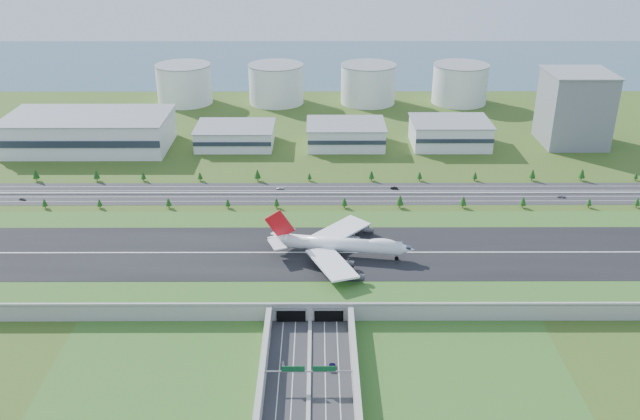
{
  "coord_description": "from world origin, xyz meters",
  "views": [
    {
      "loc": [
        3.79,
        -306.36,
        173.59
      ],
      "look_at": [
        4.76,
        35.0,
        16.09
      ],
      "focal_mm": 38.0,
      "sensor_mm": 36.0,
      "label": 1
    }
  ],
  "objects_px": {
    "car_5": "(394,188)",
    "car_6": "(561,196)",
    "car_0": "(283,364)",
    "car_7": "(280,188)",
    "office_tower": "(575,109)",
    "car_2": "(332,367)",
    "boeing_747": "(340,244)",
    "fuel_tank_a": "(184,84)",
    "car_4": "(22,199)"
  },
  "relations": [
    {
      "from": "boeing_747",
      "to": "car_5",
      "type": "distance_m",
      "value": 113.43
    },
    {
      "from": "boeing_747",
      "to": "office_tower",
      "type": "bearing_deg",
      "value": 56.06
    },
    {
      "from": "office_tower",
      "to": "car_4",
      "type": "xyz_separation_m",
      "value": [
        -383.29,
        -109.95,
        -26.63
      ]
    },
    {
      "from": "office_tower",
      "to": "car_6",
      "type": "xyz_separation_m",
      "value": [
        -41.05,
        -106.43,
        -26.64
      ]
    },
    {
      "from": "office_tower",
      "to": "car_0",
      "type": "xyz_separation_m",
      "value": [
        -210.73,
        -276.94,
        -26.73
      ]
    },
    {
      "from": "car_0",
      "to": "car_7",
      "type": "height_order",
      "value": "car_7"
    },
    {
      "from": "car_0",
      "to": "car_2",
      "type": "height_order",
      "value": "car_2"
    },
    {
      "from": "car_5",
      "to": "car_7",
      "type": "xyz_separation_m",
      "value": [
        -75.31,
        0.02,
        -0.1
      ]
    },
    {
      "from": "boeing_747",
      "to": "car_7",
      "type": "height_order",
      "value": "boeing_747"
    },
    {
      "from": "car_0",
      "to": "car_4",
      "type": "bearing_deg",
      "value": 131.16
    },
    {
      "from": "fuel_tank_a",
      "to": "car_6",
      "type": "height_order",
      "value": "fuel_tank_a"
    },
    {
      "from": "car_4",
      "to": "car_2",
      "type": "bearing_deg",
      "value": -110.01
    },
    {
      "from": "boeing_747",
      "to": "car_7",
      "type": "xyz_separation_m",
      "value": [
        -36.42,
        105.68,
        -13.84
      ]
    },
    {
      "from": "car_4",
      "to": "car_6",
      "type": "distance_m",
      "value": 342.25
    },
    {
      "from": "car_5",
      "to": "car_4",
      "type": "bearing_deg",
      "value": -72.71
    },
    {
      "from": "office_tower",
      "to": "boeing_747",
      "type": "bearing_deg",
      "value": -133.05
    },
    {
      "from": "fuel_tank_a",
      "to": "car_0",
      "type": "xyz_separation_m",
      "value": [
        109.27,
        -391.94,
        -16.73
      ]
    },
    {
      "from": "car_4",
      "to": "car_5",
      "type": "xyz_separation_m",
      "value": [
        237.01,
        17.4,
        0.06
      ]
    },
    {
      "from": "car_0",
      "to": "boeing_747",
      "type": "bearing_deg",
      "value": 67.24
    },
    {
      "from": "fuel_tank_a",
      "to": "car_2",
      "type": "relative_size",
      "value": 9.16
    },
    {
      "from": "car_2",
      "to": "car_7",
      "type": "bearing_deg",
      "value": -79.12
    },
    {
      "from": "fuel_tank_a",
      "to": "office_tower",
      "type": "bearing_deg",
      "value": -19.77
    },
    {
      "from": "car_4",
      "to": "fuel_tank_a",
      "type": "bearing_deg",
      "value": 5.54
    },
    {
      "from": "car_2",
      "to": "car_5",
      "type": "relative_size",
      "value": 1.11
    },
    {
      "from": "car_4",
      "to": "car_5",
      "type": "height_order",
      "value": "car_5"
    },
    {
      "from": "car_5",
      "to": "car_6",
      "type": "height_order",
      "value": "car_5"
    },
    {
      "from": "office_tower",
      "to": "car_5",
      "type": "relative_size",
      "value": 11.24
    },
    {
      "from": "car_0",
      "to": "car_2",
      "type": "xyz_separation_m",
      "value": [
        20.11,
        -2.06,
        0.1
      ]
    },
    {
      "from": "fuel_tank_a",
      "to": "car_6",
      "type": "bearing_deg",
      "value": -38.44
    },
    {
      "from": "boeing_747",
      "to": "car_4",
      "type": "distance_m",
      "value": 217.32
    },
    {
      "from": "boeing_747",
      "to": "car_2",
      "type": "xyz_separation_m",
      "value": [
        -5.45,
        -80.8,
        -13.79
      ]
    },
    {
      "from": "office_tower",
      "to": "car_0",
      "type": "distance_m",
      "value": 349.03
    },
    {
      "from": "car_6",
      "to": "car_7",
      "type": "relative_size",
      "value": 1.09
    },
    {
      "from": "fuel_tank_a",
      "to": "car_0",
      "type": "relative_size",
      "value": 13.01
    },
    {
      "from": "office_tower",
      "to": "car_2",
      "type": "distance_m",
      "value": 338.95
    },
    {
      "from": "fuel_tank_a",
      "to": "car_6",
      "type": "xyz_separation_m",
      "value": [
        278.95,
        -221.43,
        -16.64
      ]
    },
    {
      "from": "fuel_tank_a",
      "to": "car_4",
      "type": "xyz_separation_m",
      "value": [
        -63.29,
        -224.95,
        -16.63
      ]
    },
    {
      "from": "office_tower",
      "to": "car_0",
      "type": "relative_size",
      "value": 14.31
    },
    {
      "from": "boeing_747",
      "to": "fuel_tank_a",
      "type": "bearing_deg",
      "value": 122.41
    },
    {
      "from": "car_6",
      "to": "car_2",
      "type": "bearing_deg",
      "value": 146.5
    },
    {
      "from": "car_7",
      "to": "car_0",
      "type": "bearing_deg",
      "value": 8.27
    },
    {
      "from": "fuel_tank_a",
      "to": "car_6",
      "type": "relative_size",
      "value": 9.44
    },
    {
      "from": "office_tower",
      "to": "car_2",
      "type": "relative_size",
      "value": 10.08
    },
    {
      "from": "boeing_747",
      "to": "car_2",
      "type": "distance_m",
      "value": 82.14
    },
    {
      "from": "office_tower",
      "to": "boeing_747",
      "type": "distance_m",
      "value": 271.55
    },
    {
      "from": "car_0",
      "to": "car_6",
      "type": "distance_m",
      "value": 240.55
    },
    {
      "from": "car_2",
      "to": "car_7",
      "type": "height_order",
      "value": "car_2"
    },
    {
      "from": "car_0",
      "to": "car_5",
      "type": "xyz_separation_m",
      "value": [
        64.46,
        184.39,
        0.15
      ]
    },
    {
      "from": "fuel_tank_a",
      "to": "boeing_747",
      "type": "distance_m",
      "value": 341.0
    },
    {
      "from": "fuel_tank_a",
      "to": "boeing_747",
      "type": "height_order",
      "value": "fuel_tank_a"
    }
  ]
}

